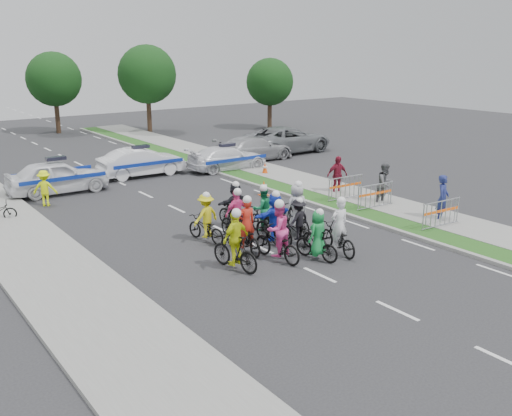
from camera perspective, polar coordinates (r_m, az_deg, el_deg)
ground at (r=17.44m, az=6.38°, el=-6.68°), size 90.00×90.00×0.00m
curb_right at (r=24.18m, az=7.36°, el=-0.10°), size 0.20×60.00×0.12m
grass_strip at (r=24.65m, az=8.54°, el=0.15°), size 1.20×60.00×0.11m
sidewalk_right at (r=25.91m, az=11.39°, el=0.81°), size 2.40×60.00×0.13m
sidewalk_left at (r=18.59m, az=-19.83°, el=-5.90°), size 3.00×60.00×0.13m
rider_0 at (r=19.08m, az=8.21°, el=-2.66°), size 1.00×2.02×1.97m
rider_1 at (r=18.41m, az=6.14°, el=-3.17°), size 0.81×1.72×1.74m
rider_2 at (r=18.24m, az=2.15°, el=-3.02°), size 0.92×2.07×2.06m
rider_3 at (r=17.49m, az=-2.09°, el=-3.85°), size 1.06×1.96×1.99m
rider_4 at (r=19.83m, az=4.19°, el=-1.77°), size 1.02×1.74×1.69m
rider_5 at (r=19.73m, az=1.84°, el=-1.38°), size 1.58×1.89×1.94m
rider_6 at (r=18.99m, az=-1.02°, el=-2.57°), size 0.92×2.01×1.98m
rider_7 at (r=20.80m, az=4.06°, el=-0.57°), size 0.93×2.00×2.04m
rider_8 at (r=20.75m, az=0.63°, el=-0.81°), size 1.01×1.95×1.90m
rider_9 at (r=20.12m, az=-1.96°, el=-1.24°), size 0.99×1.86×1.94m
rider_10 at (r=20.06m, az=-5.05°, el=-1.43°), size 1.10×1.88×1.83m
rider_11 at (r=21.53m, az=-2.12°, el=-0.01°), size 1.51×1.80×1.83m
police_car_0 at (r=28.24m, az=-19.23°, el=2.98°), size 4.68×2.01×1.58m
police_car_1 at (r=30.87m, az=-11.38°, el=4.52°), size 4.59×1.77×1.49m
police_car_2 at (r=31.88m, az=-2.89°, el=5.01°), size 4.74×2.31×1.33m
civilian_sedan at (r=34.55m, az=-0.16°, el=5.98°), size 4.97×2.03×1.44m
civilian_suv at (r=37.12m, az=3.10°, el=6.85°), size 6.19×2.96×1.70m
spectator_0 at (r=23.43m, az=18.17°, el=0.92°), size 0.80×0.66×1.86m
spectator_1 at (r=25.28m, az=12.80°, el=2.38°), size 0.93×0.73×1.86m
spectator_2 at (r=26.68m, az=8.12°, el=3.25°), size 1.13×0.65×1.81m
marshal_hiviz at (r=26.14m, az=-20.37°, el=1.87°), size 1.16×1.00×1.56m
barrier_0 at (r=22.48m, az=17.99°, el=-0.67°), size 2.03×0.63×1.12m
barrier_1 at (r=24.45m, az=11.82°, el=1.08°), size 2.02×0.59×1.12m
barrier_2 at (r=25.62m, az=8.92°, el=1.90°), size 2.02×0.58×1.12m
cone_0 at (r=26.37m, az=0.79°, el=2.01°), size 0.40×0.40×0.70m
cone_1 at (r=30.53m, az=0.90°, el=3.93°), size 0.40×0.40×0.70m
tree_1 at (r=46.38m, az=-10.84°, el=12.98°), size 4.55×4.55×6.82m
tree_2 at (r=47.71m, az=1.39°, el=12.48°), size 3.85×3.85×5.77m
tree_4 at (r=47.95m, az=-19.56°, el=12.03°), size 4.20×4.20×6.30m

